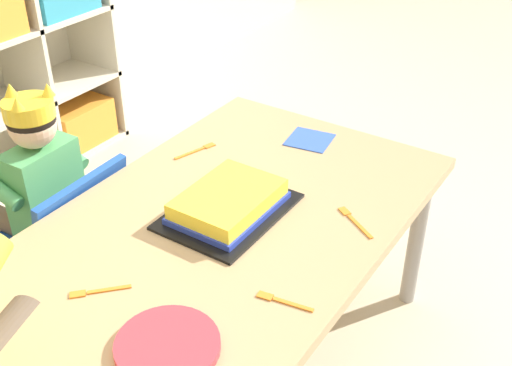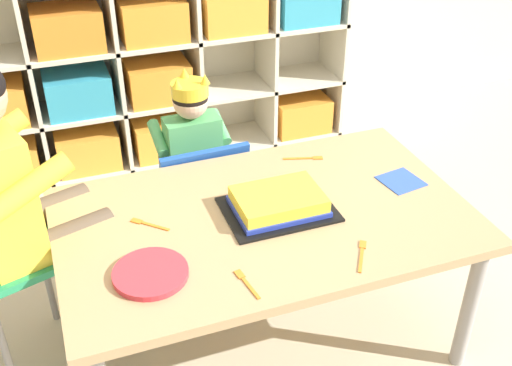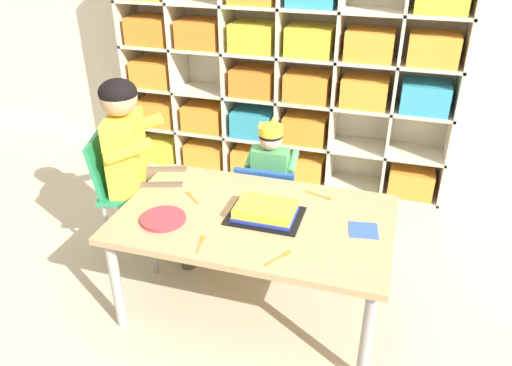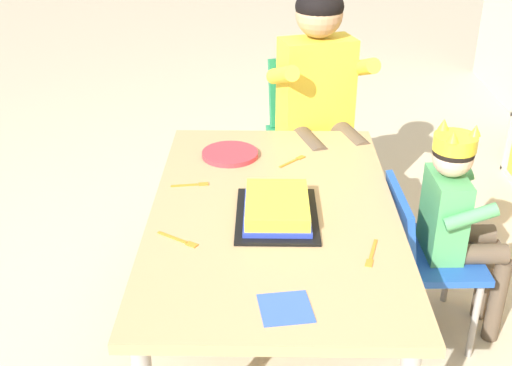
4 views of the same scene
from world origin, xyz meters
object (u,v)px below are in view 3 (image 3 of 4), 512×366
at_px(classroom_chair_adult_side, 121,186).
at_px(activity_table, 255,225).
at_px(adult_helper_seated, 138,153).
at_px(fork_near_child_seat, 280,257).
at_px(child_with_crown, 272,166).
at_px(fork_by_napkin, 320,196).
at_px(fork_beside_plate_stack, 191,197).
at_px(birthday_cake_on_tray, 265,212).
at_px(fork_near_cake_tray, 201,243).
at_px(paper_plate_stack, 163,219).
at_px(classroom_chair_blue, 267,197).

bearing_deg(classroom_chair_adult_side, activity_table, -118.76).
relative_size(adult_helper_seated, fork_near_child_seat, 8.31).
height_order(child_with_crown, fork_by_napkin, child_with_crown).
bearing_deg(fork_near_child_seat, fork_beside_plate_stack, -90.72).
xyz_separation_m(classroom_chair_adult_side, birthday_cake_on_tray, (0.87, -0.16, 0.08)).
bearing_deg(fork_beside_plate_stack, child_with_crown, 106.42).
distance_m(child_with_crown, classroom_chair_adult_side, 0.87).
bearing_deg(fork_beside_plate_stack, adult_helper_seated, -155.78).
height_order(child_with_crown, classroom_chair_adult_side, child_with_crown).
xyz_separation_m(adult_helper_seated, fork_near_cake_tray, (0.55, -0.48, -0.14)).
xyz_separation_m(paper_plate_stack, fork_near_child_seat, (0.60, -0.12, -0.01)).
distance_m(classroom_chair_blue, fork_near_child_seat, 0.87).
distance_m(adult_helper_seated, fork_near_cake_tray, 0.74).
bearing_deg(fork_by_napkin, birthday_cake_on_tray, 68.17).
bearing_deg(paper_plate_stack, fork_by_napkin, 33.45).
height_order(classroom_chair_adult_side, fork_by_napkin, classroom_chair_adult_side).
xyz_separation_m(activity_table, classroom_chair_adult_side, (-0.82, 0.17, -0.00)).
bearing_deg(classroom_chair_blue, fork_near_child_seat, 106.92).
relative_size(child_with_crown, fork_near_child_seat, 6.13).
distance_m(adult_helper_seated, fork_near_child_seat, 1.03).
bearing_deg(fork_near_cake_tray, fork_near_child_seat, 80.87).
bearing_deg(classroom_chair_blue, child_with_crown, -90.20).
height_order(classroom_chair_blue, paper_plate_stack, classroom_chair_blue).
bearing_deg(fork_by_napkin, classroom_chair_adult_side, 22.71).
bearing_deg(fork_by_napkin, fork_near_cake_tray, 69.48).
height_order(activity_table, fork_near_cake_tray, fork_near_cake_tray).
xyz_separation_m(activity_table, fork_near_cake_tray, (-0.16, -0.28, 0.06)).
distance_m(fork_near_child_seat, fork_by_napkin, 0.56).
bearing_deg(child_with_crown, fork_near_child_seat, 105.12).
distance_m(classroom_chair_adult_side, adult_helper_seated, 0.23).
relative_size(classroom_chair_blue, birthday_cake_on_tray, 1.63).
distance_m(paper_plate_stack, fork_near_child_seat, 0.61).
bearing_deg(classroom_chair_adult_side, adult_helper_seated, -90.00).
relative_size(paper_plate_stack, fork_near_cake_tray, 1.62).
distance_m(classroom_chair_adult_side, paper_plate_stack, 0.54).
distance_m(classroom_chair_blue, classroom_chair_adult_side, 0.84).
relative_size(classroom_chair_adult_side, fork_near_cake_tray, 5.95).
relative_size(child_with_crown, birthday_cake_on_tray, 2.31).
bearing_deg(fork_near_cake_tray, paper_plate_stack, -125.17).
bearing_deg(classroom_chair_blue, activity_table, 96.57).
relative_size(paper_plate_stack, fork_by_napkin, 1.49).
distance_m(activity_table, classroom_chair_adult_side, 0.84).
distance_m(child_with_crown, fork_near_child_seat, 0.94).
xyz_separation_m(fork_beside_plate_stack, fork_by_napkin, (0.62, 0.20, -0.00)).
distance_m(activity_table, birthday_cake_on_tray, 0.10).
bearing_deg(classroom_chair_blue, adult_helper_seated, 24.59).
height_order(child_with_crown, birthday_cake_on_tray, child_with_crown).
relative_size(classroom_chair_adult_side, paper_plate_stack, 3.67).
height_order(adult_helper_seated, fork_beside_plate_stack, adult_helper_seated).
bearing_deg(fork_near_child_seat, paper_plate_stack, -69.17).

